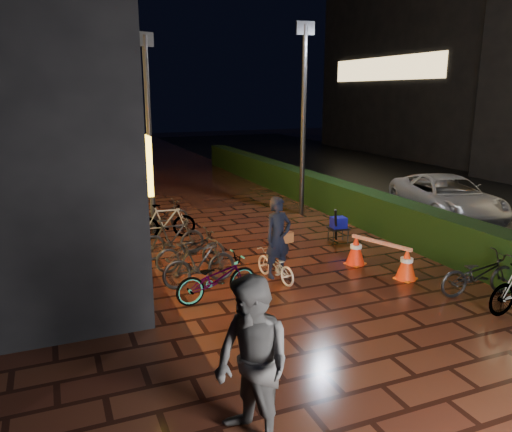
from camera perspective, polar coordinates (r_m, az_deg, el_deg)
name	(u,v)px	position (r m, az deg, el deg)	size (l,w,h in m)	color
ground	(358,306)	(9.17, 11.55, -10.01)	(80.00, 80.00, 0.00)	#381911
asphalt_road	(502,205)	(18.58, 26.29, 1.09)	(11.00, 60.00, 0.01)	black
hedge	(309,187)	(17.25, 6.05, 3.26)	(0.70, 20.00, 1.00)	black
bystander_person	(252,365)	(5.37, -0.43, -16.65)	(0.92, 0.72, 1.90)	#525154
van	(447,197)	(16.04, 20.96, 2.06)	(2.06, 4.46, 1.24)	#A4A5A9
lamp_post_hedge	(303,112)	(15.16, 5.45, 11.74)	(0.54, 0.17, 5.65)	black
lamp_post_sf	(149,127)	(13.23, -12.14, 9.91)	(0.48, 0.26, 5.12)	black
cyclist	(277,250)	(9.88, 2.38, -3.96)	(0.68, 1.27, 1.73)	silver
traffic_barrier	(380,256)	(10.83, 13.99, -4.48)	(0.91, 1.63, 0.67)	#FF360D
cart_assembly	(338,224)	(12.66, 9.38, -0.90)	(0.56, 0.51, 0.92)	black
parked_bikes_storefront	(182,242)	(11.29, -8.45, -2.90)	(1.84, 5.80, 0.92)	black
parked_bikes_hedge	(498,279)	(9.96, 25.94, -6.54)	(1.71, 1.46, 0.92)	black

